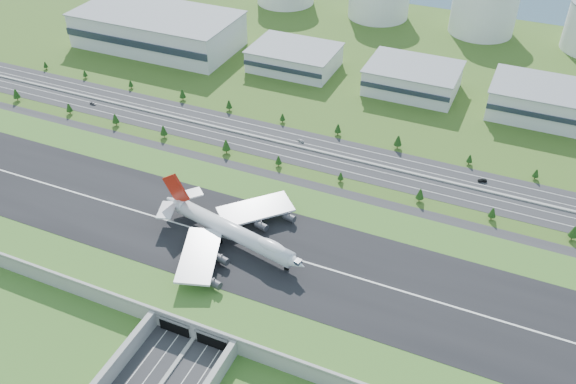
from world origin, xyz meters
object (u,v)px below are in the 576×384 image
at_px(car_7, 301,140).
at_px(boeing_747, 231,231).
at_px(car_5, 482,180).
at_px(car_4, 93,103).

bearing_deg(car_7, boeing_747, 29.45).
height_order(boeing_747, car_5, boeing_747).
distance_m(car_5, car_7, 104.18).
relative_size(boeing_747, car_5, 16.65).
distance_m(car_4, car_5, 244.14).
bearing_deg(car_5, car_7, -110.37).
bearing_deg(car_7, car_4, -60.64).
relative_size(car_5, car_7, 1.05).
height_order(car_4, car_7, car_4).
bearing_deg(boeing_747, car_7, 107.35).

